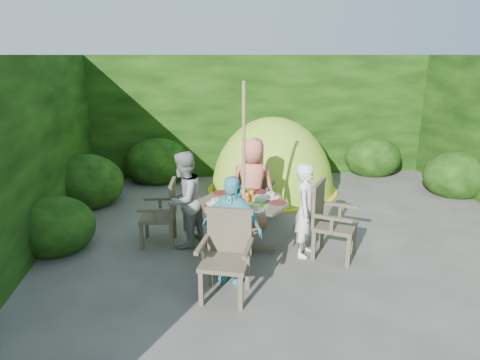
{
  "coord_description": "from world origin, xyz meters",
  "views": [
    {
      "loc": [
        -1.51,
        -5.29,
        2.5
      ],
      "look_at": [
        -0.86,
        0.29,
        0.85
      ],
      "focal_mm": 32.0,
      "sensor_mm": 36.0,
      "label": 1
    }
  ],
  "objects": [
    {
      "name": "ground",
      "position": [
        0.0,
        0.0,
        0.0
      ],
      "size": [
        60.0,
        60.0,
        0.0
      ],
      "primitive_type": "plane",
      "color": "#494641",
      "rests_on": "ground"
    },
    {
      "name": "hedge_enclosure",
      "position": [
        0.0,
        1.33,
        1.25
      ],
      "size": [
        9.0,
        9.0,
        2.5
      ],
      "color": "black",
      "rests_on": "ground"
    },
    {
      "name": "child_right",
      "position": [
        -0.09,
        -0.34,
        0.61
      ],
      "size": [
        0.45,
        0.52,
        1.21
      ],
      "primitive_type": "imported",
      "rotation": [
        0.0,
        0.0,
        1.13
      ],
      "color": "white",
      "rests_on": "ground"
    },
    {
      "name": "garden_chair_right",
      "position": [
        0.2,
        -0.4,
        0.5
      ],
      "size": [
        0.71,
        0.73,
        0.93
      ],
      "rotation": [
        0.0,
        0.0,
        1.04
      ],
      "color": "#423A2B",
      "rests_on": "ground"
    },
    {
      "name": "parasol_pole",
      "position": [
        -0.86,
        -0.11,
        1.1
      ],
      "size": [
        0.05,
        0.05,
        2.2
      ],
      "primitive_type": "cylinder",
      "rotation": [
        0.0,
        0.0,
        -0.29
      ],
      "color": "olive",
      "rests_on": "ground"
    },
    {
      "name": "garden_chair_left",
      "position": [
        -1.91,
        0.22,
        0.45
      ],
      "size": [
        0.5,
        0.55,
        0.85
      ],
      "rotation": [
        0.0,
        0.0,
        -1.66
      ],
      "color": "#423A2B",
      "rests_on": "ground"
    },
    {
      "name": "patio_table",
      "position": [
        -0.86,
        -0.11,
        0.58
      ],
      "size": [
        1.46,
        1.46,
        0.82
      ],
      "rotation": [
        0.0,
        0.0,
        -0.29
      ],
      "color": "#423A2B",
      "rests_on": "ground"
    },
    {
      "name": "garden_chair_front",
      "position": [
        -1.17,
        -1.16,
        0.48
      ],
      "size": [
        0.65,
        0.61,
        0.89
      ],
      "rotation": [
        0.0,
        0.0,
        -0.3
      ],
      "color": "#423A2B",
      "rests_on": "ground"
    },
    {
      "name": "child_front",
      "position": [
        -1.09,
        -0.88,
        0.62
      ],
      "size": [
        0.78,
        0.63,
        1.25
      ],
      "primitive_type": "imported",
      "rotation": [
        0.0,
        0.0,
        -0.53
      ],
      "color": "#53B8C2",
      "rests_on": "ground"
    },
    {
      "name": "child_left",
      "position": [
        -1.63,
        0.12,
        0.65
      ],
      "size": [
        0.76,
        0.8,
        1.3
      ],
      "primitive_type": "imported",
      "rotation": [
        0.0,
        0.0,
        -2.14
      ],
      "color": "gray",
      "rests_on": "ground"
    },
    {
      "name": "garden_chair_back",
      "position": [
        -0.55,
        0.95,
        0.45
      ],
      "size": [
        0.65,
        0.62,
        0.85
      ],
      "rotation": [
        0.0,
        0.0,
        2.7
      ],
      "color": "#423A2B",
      "rests_on": "ground"
    },
    {
      "name": "child_back",
      "position": [
        -0.63,
        0.66,
        0.68
      ],
      "size": [
        0.79,
        0.69,
        1.36
      ],
      "primitive_type": "imported",
      "rotation": [
        0.0,
        0.0,
        2.66
      ],
      "color": "#DE765B",
      "rests_on": "ground"
    },
    {
      "name": "dome_tent",
      "position": [
        0.01,
        2.38,
        0.0
      ],
      "size": [
        2.46,
        2.46,
        2.81
      ],
      "rotation": [
        0.0,
        0.0,
        0.04
      ],
      "color": "#8DD328",
      "rests_on": "ground"
    }
  ]
}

